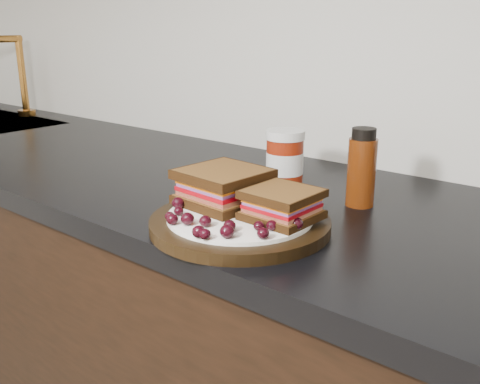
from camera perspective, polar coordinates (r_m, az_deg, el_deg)
The scene contains 33 objects.
base_cabinets at distance 1.31m, azimuth -3.08°, elevation -18.95°, with size 3.96×0.58×0.86m, color black.
countertop at distance 1.10m, azimuth -3.45°, elevation 0.29°, with size 3.98×0.60×0.04m, color black.
faucet at distance 2.02m, azimuth -22.20°, elevation 11.48°, with size 0.06×0.22×0.28m, color #A66A29, non-canonical shape.
plate at distance 0.83m, azimuth 0.00°, elevation -3.37°, with size 0.28×0.28×0.02m, color black.
sandwich_left at distance 0.87m, azimuth -1.79°, elevation 0.59°, with size 0.13×0.13×0.06m, color brown, non-canonical shape.
sandwich_right at distance 0.80m, azimuth 4.51°, elevation -1.33°, with size 0.10×0.10×0.05m, color brown, non-canonical shape.
grape_0 at distance 0.85m, azimuth -6.63°, elevation -1.17°, with size 0.02×0.02×0.02m, color black.
grape_1 at distance 0.82m, azimuth -6.56°, elevation -2.04°, with size 0.02×0.02×0.01m, color black.
grape_2 at distance 0.80m, azimuth -7.51°, elevation -2.57°, with size 0.01×0.01×0.01m, color black.
grape_3 at distance 0.79m, azimuth -7.25°, elevation -2.90°, with size 0.02×0.02×0.02m, color black.
grape_4 at distance 0.78m, azimuth -5.63°, elevation -2.86°, with size 0.02×0.02×0.02m, color black.
grape_5 at distance 0.77m, azimuth -3.73°, elevation -3.12°, with size 0.02×0.02×0.02m, color black.
grape_6 at distance 0.73m, azimuth -4.43°, elevation -4.25°, with size 0.02×0.02×0.02m, color black.
grape_7 at distance 0.73m, azimuth -3.77°, elevation -4.51°, with size 0.02×0.02×0.02m, color black.
grape_8 at distance 0.73m, azimuth -1.40°, elevation -4.22°, with size 0.02×0.02×0.02m, color black.
grape_9 at distance 0.75m, azimuth -1.12°, elevation -3.63°, with size 0.02×0.02×0.02m, color black.
grape_10 at distance 0.73m, azimuth 2.48°, elevation -4.42°, with size 0.02×0.02×0.02m, color black.
grape_11 at distance 0.76m, azimuth 2.01°, elevation -3.64°, with size 0.02×0.02×0.01m, color black.
grape_12 at distance 0.76m, azimuth 3.41°, elevation -3.58°, with size 0.02×0.02×0.02m, color black.
grape_13 at distance 0.76m, azimuth 6.03°, elevation -3.38°, with size 0.02×0.02×0.02m, color black.
grape_14 at distance 0.79m, azimuth 5.40°, elevation -2.84°, with size 0.02×0.02×0.01m, color black.
grape_15 at distance 0.81m, azimuth 3.92°, elevation -2.22°, with size 0.02×0.02×0.02m, color black.
grape_16 at distance 0.90m, azimuth 0.17°, elevation -0.09°, with size 0.02×0.02×0.02m, color black.
grape_17 at distance 0.89m, azimuth -0.26°, elevation -0.33°, with size 0.02×0.02×0.02m, color black.
grape_18 at distance 0.89m, azimuth -3.01°, elevation -0.34°, with size 0.02×0.02×0.02m, color black.
grape_19 at distance 0.90m, azimuth -2.84°, elevation -0.10°, with size 0.02×0.02×0.02m, color black.
grape_20 at distance 0.86m, azimuth -3.35°, elevation -1.00°, with size 0.02×0.02×0.02m, color black.
grape_21 at distance 0.85m, azimuth -3.49°, elevation -1.27°, with size 0.02×0.02×0.02m, color black.
grape_22 at distance 0.87m, azimuth -1.52°, elevation -0.96°, with size 0.01×0.01×0.01m, color black.
grape_23 at distance 0.89m, azimuth -3.05°, elevation -0.24°, with size 0.02×0.02×0.02m, color black.
grape_24 at distance 0.87m, azimuth -3.79°, elevation -0.90°, with size 0.02×0.02×0.01m, color black.
condiment_jar at distance 1.04m, azimuth 4.79°, elevation 3.58°, with size 0.08×0.08×0.11m, color maroon.
oil_bottle at distance 0.95m, azimuth 12.85°, elevation 2.58°, with size 0.05×0.05×0.14m, color #4F1F07.
Camera 1 is at (0.72, 0.93, 1.20)m, focal length 40.00 mm.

